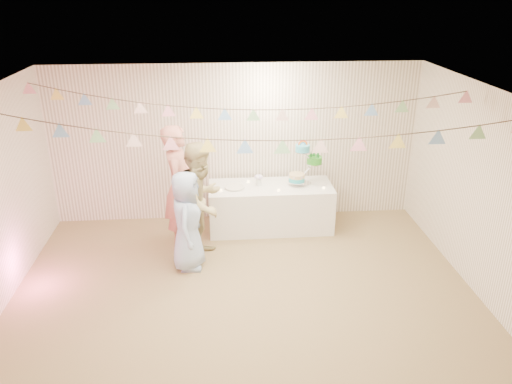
{
  "coord_description": "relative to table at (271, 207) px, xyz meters",
  "views": [
    {
      "loc": [
        -0.29,
        -5.33,
        3.75
      ],
      "look_at": [
        0.2,
        0.8,
        1.15
      ],
      "focal_mm": 35.0,
      "sensor_mm": 36.0,
      "label": 1
    }
  ],
  "objects": [
    {
      "name": "floor",
      "position": [
        -0.53,
        -2.0,
        -0.37
      ],
      "size": [
        6.0,
        6.0,
        0.0
      ],
      "primitive_type": "plane",
      "color": "olive",
      "rests_on": "ground"
    },
    {
      "name": "ceiling",
      "position": [
        -0.53,
        -2.0,
        2.23
      ],
      "size": [
        6.0,
        6.0,
        0.0
      ],
      "primitive_type": "plane",
      "color": "white",
      "rests_on": "ground"
    },
    {
      "name": "back_wall",
      "position": [
        -0.53,
        0.5,
        0.93
      ],
      "size": [
        6.0,
        6.0,
        0.0
      ],
      "primitive_type": "plane",
      "color": "white",
      "rests_on": "ground"
    },
    {
      "name": "front_wall",
      "position": [
        -0.53,
        -4.5,
        0.93
      ],
      "size": [
        6.0,
        6.0,
        0.0
      ],
      "primitive_type": "plane",
      "color": "white",
      "rests_on": "ground"
    },
    {
      "name": "right_wall",
      "position": [
        2.47,
        -2.0,
        0.93
      ],
      "size": [
        5.0,
        5.0,
        0.0
      ],
      "primitive_type": "plane",
      "color": "white",
      "rests_on": "ground"
    },
    {
      "name": "table",
      "position": [
        0.0,
        0.0,
        0.0
      ],
      "size": [
        1.97,
        0.79,
        0.74
      ],
      "primitive_type": "cube",
      "color": "white",
      "rests_on": "floor"
    },
    {
      "name": "cake_stand",
      "position": [
        0.55,
        0.05,
        0.72
      ],
      "size": [
        0.61,
        0.36,
        0.69
      ],
      "primitive_type": null,
      "color": "silver",
      "rests_on": "table"
    },
    {
      "name": "cake_bottom",
      "position": [
        0.4,
        -0.01,
        0.47
      ],
      "size": [
        0.31,
        0.31,
        0.15
      ],
      "primitive_type": null,
      "color": "#27ACB9",
      "rests_on": "cake_stand"
    },
    {
      "name": "cake_middle",
      "position": [
        0.73,
        0.14,
        0.74
      ],
      "size": [
        0.27,
        0.27,
        0.22
      ],
      "primitive_type": null,
      "color": "#26891E",
      "rests_on": "cake_stand"
    },
    {
      "name": "cake_top_tier",
      "position": [
        0.49,
        0.02,
        1.01
      ],
      "size": [
        0.25,
        0.25,
        0.19
      ],
      "primitive_type": null,
      "color": "#3FADC6",
      "rests_on": "cake_stand"
    },
    {
      "name": "platter",
      "position": [
        -0.58,
        -0.05,
        0.39
      ],
      "size": [
        0.31,
        0.31,
        0.02
      ],
      "primitive_type": "cylinder",
      "color": "white",
      "rests_on": "table"
    },
    {
      "name": "posy",
      "position": [
        -0.19,
        0.05,
        0.47
      ],
      "size": [
        0.15,
        0.15,
        0.17
      ],
      "primitive_type": null,
      "color": "white",
      "rests_on": "table"
    },
    {
      "name": "person_adult_a",
      "position": [
        -1.41,
        -0.47,
        0.58
      ],
      "size": [
        0.52,
        0.74,
        1.9
      ],
      "primitive_type": "imported",
      "rotation": [
        0.0,
        0.0,
        1.47
      ],
      "color": "#C17365",
      "rests_on": "floor"
    },
    {
      "name": "person_adult_b",
      "position": [
        -1.08,
        -0.84,
        0.5
      ],
      "size": [
        1.01,
        1.07,
        1.75
      ],
      "primitive_type": "imported",
      "rotation": [
        0.0,
        0.0,
        1.01
      ],
      "color": "tan",
      "rests_on": "floor"
    },
    {
      "name": "person_child",
      "position": [
        -1.28,
        -1.12,
        0.35
      ],
      "size": [
        0.53,
        0.75,
        1.43
      ],
      "primitive_type": "imported",
      "rotation": [
        0.0,
        0.0,
        1.46
      ],
      "color": "#9EB6E0",
      "rests_on": "floor"
    },
    {
      "name": "bunting_back",
      "position": [
        -0.53,
        -0.9,
        1.98
      ],
      "size": [
        5.6,
        1.1,
        0.4
      ],
      "primitive_type": null,
      "color": "pink",
      "rests_on": "ceiling"
    },
    {
      "name": "bunting_front",
      "position": [
        -0.53,
        -2.2,
        1.95
      ],
      "size": [
        5.6,
        0.9,
        0.36
      ],
      "primitive_type": null,
      "color": "#72A5E5",
      "rests_on": "ceiling"
    },
    {
      "name": "tealight_0",
      "position": [
        -0.8,
        -0.15,
        0.38
      ],
      "size": [
        0.04,
        0.04,
        0.03
      ],
      "primitive_type": "cylinder",
      "color": "#FFD88C",
      "rests_on": "table"
    },
    {
      "name": "tealight_1",
      "position": [
        -0.35,
        0.18,
        0.38
      ],
      "size": [
        0.04,
        0.04,
        0.03
      ],
      "primitive_type": "cylinder",
      "color": "#FFD88C",
      "rests_on": "table"
    },
    {
      "name": "tealight_2",
      "position": [
        0.1,
        -0.22,
        0.38
      ],
      "size": [
        0.04,
        0.04,
        0.03
      ],
      "primitive_type": "cylinder",
      "color": "#FFD88C",
      "rests_on": "table"
    },
    {
      "name": "tealight_3",
      "position": [
        0.35,
        0.22,
        0.38
      ],
      "size": [
        0.04,
        0.04,
        0.03
      ],
      "primitive_type": "cylinder",
      "color": "#FFD88C",
      "rests_on": "table"
    },
    {
      "name": "tealight_4",
      "position": [
        0.82,
        -0.18,
        0.38
      ],
      "size": [
        0.04,
        0.04,
        0.03
      ],
      "primitive_type": "cylinder",
      "color": "#FFD88C",
      "rests_on": "table"
    }
  ]
}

